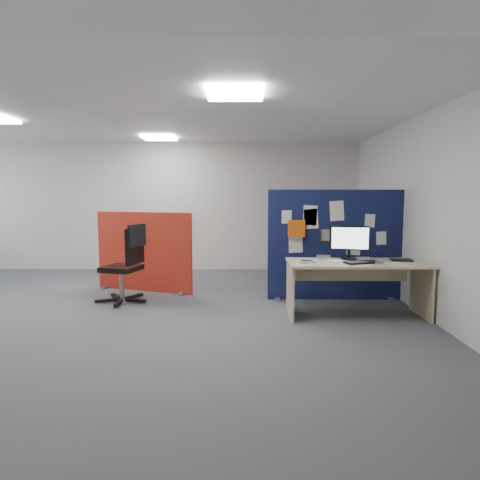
{
  "coord_description": "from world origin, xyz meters",
  "views": [
    {
      "loc": [
        2.11,
        -5.62,
        1.61
      ],
      "look_at": [
        2.04,
        0.13,
        1.0
      ],
      "focal_mm": 32.0,
      "sensor_mm": 36.0,
      "label": 1
    }
  ],
  "objects_px": {
    "navy_divider": "(333,245)",
    "office_chair": "(128,259)",
    "red_divider": "(144,252)",
    "main_desk": "(355,274)",
    "monitor_main": "(349,241)"
  },
  "relations": [
    {
      "from": "navy_divider",
      "to": "office_chair",
      "type": "distance_m",
      "value": 3.11
    },
    {
      "from": "red_divider",
      "to": "office_chair",
      "type": "height_order",
      "value": "red_divider"
    },
    {
      "from": "main_desk",
      "to": "red_divider",
      "type": "bearing_deg",
      "value": 155.88
    },
    {
      "from": "main_desk",
      "to": "navy_divider",
      "type": "bearing_deg",
      "value": 97.75
    },
    {
      "from": "navy_divider",
      "to": "red_divider",
      "type": "bearing_deg",
      "value": 169.91
    },
    {
      "from": "monitor_main",
      "to": "office_chair",
      "type": "bearing_deg",
      "value": -174.28
    },
    {
      "from": "navy_divider",
      "to": "office_chair",
      "type": "bearing_deg",
      "value": -175.17
    },
    {
      "from": "navy_divider",
      "to": "monitor_main",
      "type": "height_order",
      "value": "navy_divider"
    },
    {
      "from": "monitor_main",
      "to": "navy_divider",
      "type": "bearing_deg",
      "value": 109.15
    },
    {
      "from": "main_desk",
      "to": "monitor_main",
      "type": "bearing_deg",
      "value": 107.77
    },
    {
      "from": "navy_divider",
      "to": "monitor_main",
      "type": "xyz_separation_m",
      "value": [
        0.07,
        -0.71,
        0.14
      ]
    },
    {
      "from": "navy_divider",
      "to": "red_divider",
      "type": "relative_size",
      "value": 1.21
    },
    {
      "from": "main_desk",
      "to": "red_divider",
      "type": "height_order",
      "value": "red_divider"
    },
    {
      "from": "red_divider",
      "to": "main_desk",
      "type": "bearing_deg",
      "value": -5.54
    },
    {
      "from": "main_desk",
      "to": "red_divider",
      "type": "relative_size",
      "value": 1.07
    }
  ]
}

